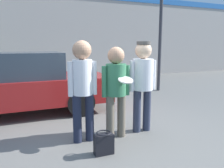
{
  "coord_description": "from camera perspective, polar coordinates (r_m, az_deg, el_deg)",
  "views": [
    {
      "loc": [
        -1.4,
        -3.63,
        1.65
      ],
      "look_at": [
        0.1,
        0.05,
        0.96
      ],
      "focal_mm": 35.0,
      "sensor_mm": 36.0,
      "label": 1
    }
  ],
  "objects": [
    {
      "name": "person_middle_with_frisbee",
      "position": [
        3.86,
        1.06,
        -0.21
      ],
      "size": [
        0.53,
        0.56,
        1.64
      ],
      "color": "#665B4C",
      "rests_on": "ground"
    },
    {
      "name": "storefront_building",
      "position": [
        11.2,
        -15.33,
        12.27
      ],
      "size": [
        24.0,
        0.22,
        4.3
      ],
      "color": "#B2A89E",
      "rests_on": "ground"
    },
    {
      "name": "ground_plane",
      "position": [
        4.22,
        -1.0,
        -13.14
      ],
      "size": [
        56.0,
        56.0,
        0.0
      ],
      "primitive_type": "plane",
      "color": "#66635E"
    },
    {
      "name": "person_left",
      "position": [
        3.71,
        -7.68,
        0.34
      ],
      "size": [
        0.5,
        0.33,
        1.75
      ],
      "color": "#1E2338",
      "rests_on": "ground"
    },
    {
      "name": "parked_car_near",
      "position": [
        5.8,
        -23.75,
        0.11
      ],
      "size": [
        4.42,
        1.81,
        1.5
      ],
      "color": "maroon",
      "rests_on": "ground"
    },
    {
      "name": "handbag",
      "position": [
        3.48,
        -2.16,
        -15.29
      ],
      "size": [
        0.3,
        0.23,
        0.36
      ],
      "color": "black",
      "rests_on": "ground"
    },
    {
      "name": "person_right",
      "position": [
        4.18,
        8.03,
        1.65
      ],
      "size": [
        0.56,
        0.39,
        1.74
      ],
      "color": "#2D3347",
      "rests_on": "ground"
    }
  ]
}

